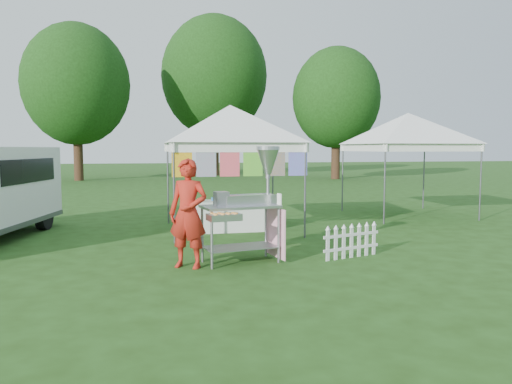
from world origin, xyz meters
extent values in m
plane|color=#213F12|center=(0.00, 0.00, 0.00)|extent=(120.00, 120.00, 0.00)
cylinder|color=#59595E|center=(-1.42, 2.08, 1.05)|extent=(0.04, 0.04, 2.10)
cylinder|color=#59595E|center=(1.42, 2.08, 1.05)|extent=(0.04, 0.04, 2.10)
cylinder|color=#59595E|center=(-1.42, 4.92, 1.05)|extent=(0.04, 0.04, 2.10)
cylinder|color=#59595E|center=(1.42, 4.92, 1.05)|extent=(0.04, 0.04, 2.10)
cube|color=white|center=(0.00, 2.08, 2.00)|extent=(3.00, 0.03, 0.22)
cube|color=white|center=(0.00, 4.92, 2.00)|extent=(3.00, 0.03, 0.22)
pyramid|color=white|center=(0.00, 3.50, 3.00)|extent=(4.24, 4.24, 0.90)
cylinder|color=#59595E|center=(0.00, 2.08, 2.08)|extent=(3.00, 0.03, 0.03)
cube|color=#D55817|center=(-1.25, 2.08, 1.73)|extent=(0.42, 0.01, 0.70)
cube|color=#37CFB4|center=(-0.75, 2.08, 1.73)|extent=(0.42, 0.01, 0.70)
cube|color=#D81B83|center=(-0.25, 2.08, 1.73)|extent=(0.42, 0.01, 0.70)
cube|color=green|center=(0.25, 2.08, 1.73)|extent=(0.42, 0.01, 0.70)
cube|color=orange|center=(0.75, 2.08, 1.73)|extent=(0.42, 0.01, 0.70)
cube|color=purple|center=(1.25, 2.08, 1.73)|extent=(0.42, 0.01, 0.70)
cylinder|color=#59595E|center=(4.08, 3.58, 1.05)|extent=(0.04, 0.04, 2.10)
cylinder|color=#59595E|center=(6.92, 3.58, 1.05)|extent=(0.04, 0.04, 2.10)
cylinder|color=#59595E|center=(4.08, 6.42, 1.05)|extent=(0.04, 0.04, 2.10)
cylinder|color=#59595E|center=(6.92, 6.42, 1.05)|extent=(0.04, 0.04, 2.10)
cube|color=white|center=(5.50, 3.58, 2.00)|extent=(3.00, 0.03, 0.22)
cube|color=white|center=(5.50, 6.42, 2.00)|extent=(3.00, 0.03, 0.22)
pyramid|color=white|center=(5.50, 5.00, 3.00)|extent=(4.24, 4.24, 0.90)
cylinder|color=#59595E|center=(5.50, 3.58, 2.08)|extent=(3.00, 0.03, 0.03)
cylinder|color=#331F12|center=(-6.00, 24.00, 1.98)|extent=(0.56, 0.56, 3.96)
ellipsoid|color=#1E5417|center=(-6.00, 24.00, 5.85)|extent=(6.40, 6.40, 7.36)
cylinder|color=#331F12|center=(3.00, 28.00, 2.42)|extent=(0.56, 0.56, 4.84)
ellipsoid|color=#1E5417|center=(3.00, 28.00, 7.15)|extent=(7.60, 7.60, 8.74)
cylinder|color=#331F12|center=(10.00, 22.00, 1.76)|extent=(0.56, 0.56, 3.52)
ellipsoid|color=#1E5417|center=(10.00, 22.00, 5.20)|extent=(5.60, 5.60, 6.44)
cylinder|color=gray|center=(-0.95, -0.32, 0.49)|extent=(0.05, 0.05, 0.98)
cylinder|color=gray|center=(0.23, -0.11, 0.49)|extent=(0.05, 0.05, 0.98)
cylinder|color=gray|center=(-1.05, 0.22, 0.49)|extent=(0.05, 0.05, 0.98)
cylinder|color=gray|center=(0.14, 0.43, 0.49)|extent=(0.05, 0.05, 0.98)
cube|color=gray|center=(-0.41, 0.05, 0.27)|extent=(1.33, 0.82, 0.02)
cube|color=#B7B7BC|center=(-0.41, 0.05, 0.98)|extent=(1.40, 0.87, 0.04)
cube|color=#B7B7BC|center=(-0.23, 0.14, 1.08)|extent=(0.96, 0.43, 0.16)
cube|color=gray|center=(-0.74, 0.05, 1.12)|extent=(0.26, 0.27, 0.24)
cylinder|color=gray|center=(0.12, 0.20, 1.47)|extent=(0.06, 0.06, 0.98)
cone|color=#B7B7BC|center=(0.12, 0.20, 1.74)|extent=(0.45, 0.45, 0.43)
cylinder|color=#B7B7BC|center=(0.12, 0.20, 1.98)|extent=(0.48, 0.48, 0.07)
cube|color=#B7B7BC|center=(-0.77, -0.43, 0.87)|extent=(0.57, 0.41, 0.11)
cube|color=#ED9FB5|center=(0.24, 0.17, 0.49)|extent=(0.16, 0.81, 0.88)
cube|color=white|center=(0.23, -0.14, 1.11)|extent=(0.04, 0.15, 0.20)
imported|color=#AC2015|center=(-1.32, -0.12, 0.90)|extent=(0.79, 0.69, 1.81)
cube|color=silver|center=(-5.13, 5.19, 0.76)|extent=(1.91, 1.03, 0.86)
cube|color=black|center=(-4.49, 3.55, 1.48)|extent=(0.56, 2.57, 0.52)
cube|color=black|center=(-5.05, 5.54, 1.48)|extent=(1.59, 0.36, 0.52)
cylinder|color=black|center=(-4.41, 4.51, 0.32)|extent=(0.34, 0.68, 0.65)
cube|color=silver|center=(1.10, -0.18, 0.28)|extent=(0.07, 0.04, 0.56)
cube|color=silver|center=(1.27, -0.13, 0.28)|extent=(0.07, 0.04, 0.56)
cube|color=silver|center=(1.45, -0.07, 0.28)|extent=(0.07, 0.04, 0.56)
cube|color=silver|center=(1.62, -0.02, 0.28)|extent=(0.07, 0.04, 0.56)
cube|color=silver|center=(1.79, 0.04, 0.28)|extent=(0.07, 0.04, 0.56)
cube|color=silver|center=(1.96, 0.09, 0.28)|extent=(0.07, 0.04, 0.56)
cube|color=silver|center=(2.13, 0.14, 0.28)|extent=(0.07, 0.04, 0.56)
cube|color=silver|center=(1.62, -0.02, 0.18)|extent=(1.21, 0.40, 0.05)
cube|color=silver|center=(1.62, -0.02, 0.42)|extent=(1.21, 0.40, 0.05)
cube|color=white|center=(-0.07, 3.39, 0.37)|extent=(1.80, 0.70, 0.73)
camera|label=1|loc=(-1.99, -8.31, 1.97)|focal=35.00mm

